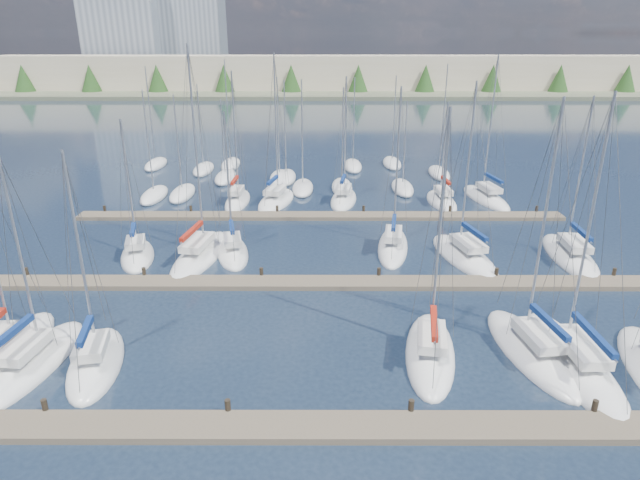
{
  "coord_description": "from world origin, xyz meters",
  "views": [
    {
      "loc": [
        0.07,
        -16.18,
        15.69
      ],
      "look_at": [
        0.0,
        14.0,
        4.0
      ],
      "focal_mm": 30.0,
      "sensor_mm": 36.0,
      "label": 1
    }
  ],
  "objects_px": {
    "sailboat_b": "(34,363)",
    "sailboat_c": "(96,363)",
    "sailboat_h": "(137,255)",
    "sailboat_l": "(464,256)",
    "sailboat_i": "(201,254)",
    "sailboat_p": "(344,199)",
    "sailboat_r": "(486,198)",
    "sailboat_o": "(276,200)",
    "sailboat_d": "(430,352)",
    "sailboat_n": "(238,201)",
    "sailboat_a": "(7,356)",
    "sailboat_j": "(233,252)",
    "sailboat_f": "(572,361)",
    "sailboat_k": "(393,246)",
    "sailboat_e": "(531,350)",
    "sailboat_q": "(441,201)",
    "sailboat_m": "(570,256)"
  },
  "relations": [
    {
      "from": "sailboat_p",
      "to": "sailboat_f",
      "type": "xyz_separation_m",
      "value": [
        10.51,
        -28.29,
        -0.01
      ]
    },
    {
      "from": "sailboat_h",
      "to": "sailboat_r",
      "type": "height_order",
      "value": "sailboat_r"
    },
    {
      "from": "sailboat_p",
      "to": "sailboat_a",
      "type": "height_order",
      "value": "sailboat_a"
    },
    {
      "from": "sailboat_b",
      "to": "sailboat_k",
      "type": "bearing_deg",
      "value": 44.15
    },
    {
      "from": "sailboat_h",
      "to": "sailboat_l",
      "type": "height_order",
      "value": "sailboat_l"
    },
    {
      "from": "sailboat_f",
      "to": "sailboat_c",
      "type": "height_order",
      "value": "sailboat_f"
    },
    {
      "from": "sailboat_l",
      "to": "sailboat_k",
      "type": "bearing_deg",
      "value": 146.81
    },
    {
      "from": "sailboat_k",
      "to": "sailboat_i",
      "type": "relative_size",
      "value": 0.82
    },
    {
      "from": "sailboat_j",
      "to": "sailboat_i",
      "type": "xyz_separation_m",
      "value": [
        -2.37,
        -0.42,
        0.0
      ]
    },
    {
      "from": "sailboat_f",
      "to": "sailboat_k",
      "type": "height_order",
      "value": "sailboat_f"
    },
    {
      "from": "sailboat_b",
      "to": "sailboat_d",
      "type": "height_order",
      "value": "sailboat_d"
    },
    {
      "from": "sailboat_m",
      "to": "sailboat_p",
      "type": "bearing_deg",
      "value": 142.1
    },
    {
      "from": "sailboat_q",
      "to": "sailboat_k",
      "type": "bearing_deg",
      "value": -120.52
    },
    {
      "from": "sailboat_n",
      "to": "sailboat_e",
      "type": "bearing_deg",
      "value": -52.35
    },
    {
      "from": "sailboat_n",
      "to": "sailboat_e",
      "type": "distance_m",
      "value": 33.02
    },
    {
      "from": "sailboat_b",
      "to": "sailboat_c",
      "type": "relative_size",
      "value": 0.99
    },
    {
      "from": "sailboat_j",
      "to": "sailboat_p",
      "type": "bearing_deg",
      "value": 45.49
    },
    {
      "from": "sailboat_h",
      "to": "sailboat_b",
      "type": "relative_size",
      "value": 0.95
    },
    {
      "from": "sailboat_r",
      "to": "sailboat_i",
      "type": "xyz_separation_m",
      "value": [
        -25.72,
        -14.91,
        0.0
      ]
    },
    {
      "from": "sailboat_b",
      "to": "sailboat_p",
      "type": "bearing_deg",
      "value": 65.45
    },
    {
      "from": "sailboat_n",
      "to": "sailboat_q",
      "type": "height_order",
      "value": "sailboat_n"
    },
    {
      "from": "sailboat_j",
      "to": "sailboat_l",
      "type": "height_order",
      "value": "sailboat_l"
    },
    {
      "from": "sailboat_j",
      "to": "sailboat_b",
      "type": "bearing_deg",
      "value": -130.09
    },
    {
      "from": "sailboat_r",
      "to": "sailboat_o",
      "type": "height_order",
      "value": "sailboat_o"
    },
    {
      "from": "sailboat_l",
      "to": "sailboat_r",
      "type": "relative_size",
      "value": 0.92
    },
    {
      "from": "sailboat_a",
      "to": "sailboat_i",
      "type": "height_order",
      "value": "sailboat_i"
    },
    {
      "from": "sailboat_p",
      "to": "sailboat_e",
      "type": "relative_size",
      "value": 0.92
    },
    {
      "from": "sailboat_e",
      "to": "sailboat_a",
      "type": "bearing_deg",
      "value": 173.46
    },
    {
      "from": "sailboat_l",
      "to": "sailboat_e",
      "type": "distance_m",
      "value": 12.79
    },
    {
      "from": "sailboat_h",
      "to": "sailboat_a",
      "type": "relative_size",
      "value": 0.83
    },
    {
      "from": "sailboat_l",
      "to": "sailboat_i",
      "type": "xyz_separation_m",
      "value": [
        -19.75,
        0.18,
        0.01
      ]
    },
    {
      "from": "sailboat_k",
      "to": "sailboat_e",
      "type": "distance_m",
      "value": 15.66
    },
    {
      "from": "sailboat_b",
      "to": "sailboat_n",
      "type": "xyz_separation_m",
      "value": [
        6.21,
        27.91,
        0.03
      ]
    },
    {
      "from": "sailboat_k",
      "to": "sailboat_i",
      "type": "height_order",
      "value": "sailboat_i"
    },
    {
      "from": "sailboat_o",
      "to": "sailboat_r",
      "type": "bearing_deg",
      "value": 14.31
    },
    {
      "from": "sailboat_f",
      "to": "sailboat_o",
      "type": "xyz_separation_m",
      "value": [
        -17.24,
        27.89,
        0.01
      ]
    },
    {
      "from": "sailboat_k",
      "to": "sailboat_i",
      "type": "distance_m",
      "value": 14.77
    },
    {
      "from": "sailboat_o",
      "to": "sailboat_c",
      "type": "bearing_deg",
      "value": -92.08
    },
    {
      "from": "sailboat_c",
      "to": "sailboat_i",
      "type": "height_order",
      "value": "sailboat_i"
    },
    {
      "from": "sailboat_l",
      "to": "sailboat_i",
      "type": "relative_size",
      "value": 0.85
    },
    {
      "from": "sailboat_c",
      "to": "sailboat_n",
      "type": "distance_m",
      "value": 28.08
    },
    {
      "from": "sailboat_d",
      "to": "sailboat_c",
      "type": "bearing_deg",
      "value": -167.06
    },
    {
      "from": "sailboat_m",
      "to": "sailboat_i",
      "type": "height_order",
      "value": "sailboat_i"
    },
    {
      "from": "sailboat_e",
      "to": "sailboat_p",
      "type": "bearing_deg",
      "value": 100.12
    },
    {
      "from": "sailboat_l",
      "to": "sailboat_d",
      "type": "height_order",
      "value": "sailboat_l"
    },
    {
      "from": "sailboat_i",
      "to": "sailboat_p",
      "type": "bearing_deg",
      "value": 60.37
    },
    {
      "from": "sailboat_i",
      "to": "sailboat_j",
      "type": "bearing_deg",
      "value": 18.64
    },
    {
      "from": "sailboat_d",
      "to": "sailboat_r",
      "type": "distance_m",
      "value": 30.13
    },
    {
      "from": "sailboat_p",
      "to": "sailboat_h",
      "type": "bearing_deg",
      "value": -129.51
    },
    {
      "from": "sailboat_k",
      "to": "sailboat_m",
      "type": "distance_m",
      "value": 13.14
    }
  ]
}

